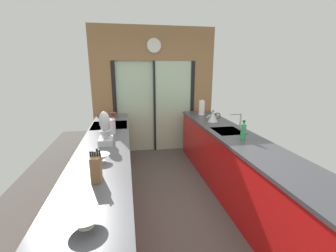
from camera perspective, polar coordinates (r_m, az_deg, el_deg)
ground_plane at (r=3.70m, az=0.47°, el=-15.72°), size 5.04×7.60×0.02m
back_wall_unit at (r=4.98m, az=-3.52°, el=10.72°), size 2.64×0.12×2.70m
left_counter_run at (r=3.02m, az=-15.39°, el=-13.37°), size 0.62×3.80×0.92m
right_counter_run at (r=3.51m, az=16.44°, el=-9.43°), size 0.62×3.80×0.92m
sink_faucet at (r=3.59m, az=17.48°, el=1.72°), size 0.19×0.02×0.27m
oven_range at (r=4.04m, az=-14.15°, el=-6.14°), size 0.60×0.60×0.92m
mixing_bowl_near at (r=1.55m, az=-20.20°, el=-21.50°), size 0.22×0.22×0.07m
mixing_bowl_mid at (r=2.42m, az=-16.49°, el=-7.67°), size 0.17×0.17×0.08m
mixing_bowl_far at (r=4.56m, az=-13.84°, el=2.86°), size 0.16×0.16×0.08m
knife_block at (r=2.02m, az=-17.75°, el=-10.10°), size 0.09×0.14×0.29m
stand_mixer at (r=2.91m, az=-15.61°, el=-1.37°), size 0.17×0.27×0.42m
stock_pot at (r=3.38m, az=-14.91°, el=-0.12°), size 0.21×0.21×0.24m
kettle at (r=4.09m, az=11.33°, el=2.37°), size 0.26×0.18×0.21m
soap_bottle at (r=3.14m, az=18.52°, el=-1.35°), size 0.07×0.07×0.26m
paper_towel_roll at (r=4.64m, az=8.53°, el=4.59°), size 0.14×0.14×0.32m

